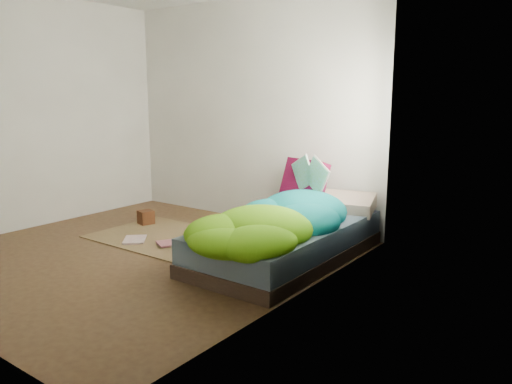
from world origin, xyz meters
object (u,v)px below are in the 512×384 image
(pillow_magenta, at_px, (303,184))
(floor_book_a, at_px, (124,240))
(bed, at_px, (287,241))
(open_book, at_px, (309,164))
(floor_book_b, at_px, (170,240))
(wooden_box, at_px, (146,217))

(pillow_magenta, distance_m, floor_book_a, 1.95)
(pillow_magenta, height_order, floor_book_a, pillow_magenta)
(bed, height_order, floor_book_a, bed)
(open_book, xyz_separation_m, floor_book_b, (-1.17, -0.79, -0.80))
(pillow_magenta, distance_m, wooden_box, 1.93)
(open_book, bearing_deg, floor_book_b, -124.25)
(bed, bearing_deg, pillow_magenta, 109.16)
(bed, relative_size, pillow_magenta, 4.05)
(floor_book_a, bearing_deg, bed, -23.64)
(wooden_box, bearing_deg, bed, -1.83)
(bed, height_order, pillow_magenta, pillow_magenta)
(bed, bearing_deg, floor_book_a, -161.39)
(bed, xyz_separation_m, open_book, (-0.08, 0.52, 0.65))
(pillow_magenta, xyz_separation_m, open_book, (0.15, -0.15, 0.23))
(wooden_box, bearing_deg, floor_book_b, -24.33)
(pillow_magenta, relative_size, open_book, 1.06)
(wooden_box, bearing_deg, pillow_magenta, 18.95)
(wooden_box, bearing_deg, open_book, 13.35)
(floor_book_a, xyz_separation_m, floor_book_b, (0.39, 0.28, 0.00))
(pillow_magenta, bearing_deg, bed, -56.62)
(open_book, distance_m, floor_book_a, 2.05)
(open_book, relative_size, floor_book_a, 1.57)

